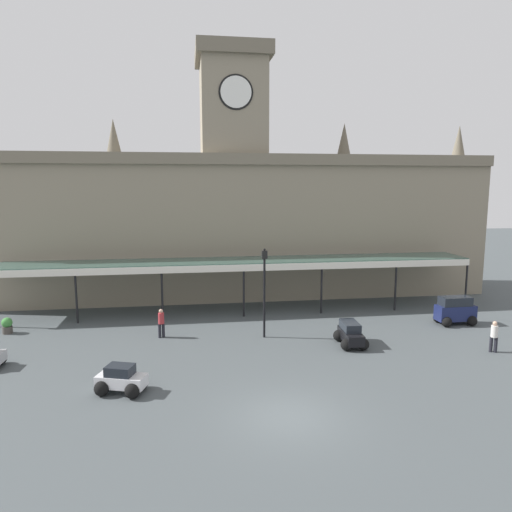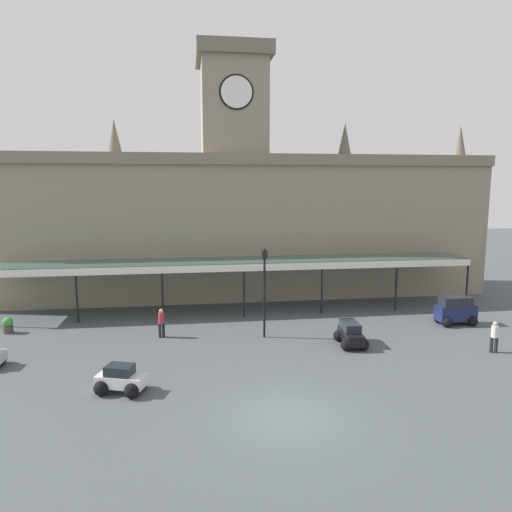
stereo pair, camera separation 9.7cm
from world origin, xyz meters
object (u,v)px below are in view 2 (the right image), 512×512
Objects in this scene: car_black_estate at (351,335)px; planter_by_canopy at (8,325)px; pedestrian_crossing_forecourt at (161,322)px; car_navy_van at (456,312)px; victorian_lamppost at (264,283)px; car_white_sedan at (121,381)px; pedestrian_near_entrance at (494,336)px.

planter_by_canopy is at bearing 165.70° from car_black_estate.
planter_by_canopy is (-9.03, 2.06, -0.42)m from pedestrian_crossing_forecourt.
car_navy_van is 12.51m from victorian_lamppost.
car_navy_van reaches higher than planter_by_canopy.
planter_by_canopy is at bearing 130.11° from car_white_sedan.
pedestrian_crossing_forecourt is at bearing 171.97° from victorian_lamppost.
pedestrian_near_entrance is 27.24m from planter_by_canopy.
car_navy_van is 20.63m from car_white_sedan.
car_black_estate reaches higher than car_white_sedan.
victorian_lamppost is (5.83, -0.82, 2.28)m from pedestrian_crossing_forecourt.
victorian_lamppost is (-11.45, 4.16, 2.28)m from pedestrian_near_entrance.
car_navy_van is 1.44× the size of pedestrian_near_entrance.
victorian_lamppost is at bearing 160.05° from pedestrian_near_entrance.
car_navy_van is 18.09m from pedestrian_crossing_forecourt.
planter_by_canopy is at bearing 165.02° from pedestrian_near_entrance.
car_black_estate is 10.66m from pedestrian_crossing_forecourt.
pedestrian_crossing_forecourt reaches higher than car_black_estate.
pedestrian_near_entrance is at bearing -16.07° from pedestrian_crossing_forecourt.
pedestrian_crossing_forecourt is at bearing 163.93° from pedestrian_near_entrance.
pedestrian_crossing_forecourt is at bearing -12.86° from planter_by_canopy.
car_white_sedan is 7.25m from pedestrian_crossing_forecourt.
pedestrian_crossing_forecourt is 1.74× the size of planter_by_canopy.
pedestrian_near_entrance is (-0.80, -4.92, 0.10)m from car_navy_van.
planter_by_canopy is (-7.73, 9.18, -0.01)m from car_white_sedan.
pedestrian_near_entrance is at bearing -99.24° from car_navy_van.
victorian_lamppost is (-4.43, 2.03, 2.62)m from car_black_estate.
victorian_lamppost is at bearing 41.46° from car_white_sedan.
car_navy_van reaches higher than pedestrian_crossing_forecourt.
victorian_lamppost is at bearing -10.98° from planter_by_canopy.
car_white_sedan is 1.33× the size of pedestrian_crossing_forecourt.
car_navy_van is 1.05× the size of car_black_estate.
victorian_lamppost reaches higher than car_navy_van.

